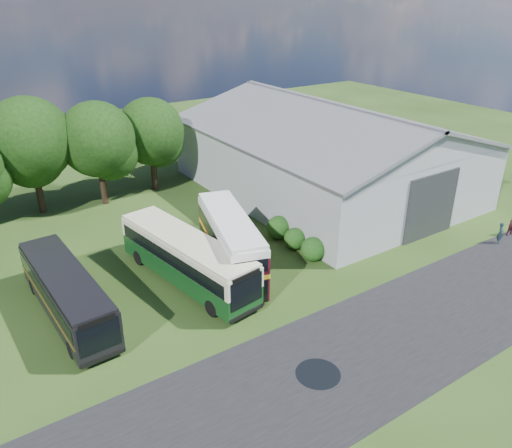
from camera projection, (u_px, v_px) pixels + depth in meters
ground at (303, 331)px, 27.14m from camera, size 120.00×120.00×0.00m
asphalt_road at (383, 341)px, 26.39m from camera, size 60.00×8.00×0.02m
puddle at (318, 374)px, 24.13m from camera, size 2.20×2.20×0.01m
storage_shed at (324, 145)px, 44.95m from camera, size 18.80×24.80×8.15m
tree_mid at (29, 140)px, 39.16m from camera, size 6.80×6.80×9.60m
tree_right_a at (97, 139)px, 41.13m from camera, size 6.26×6.26×8.83m
tree_right_b at (150, 132)px, 44.36m from camera, size 5.98×5.98×8.45m
shrub_front at (312, 259)px, 34.47m from camera, size 1.70×1.70×1.70m
shrub_mid at (295, 248)px, 35.98m from camera, size 1.60×1.60×1.60m
shrub_back at (278, 237)px, 37.49m from camera, size 1.80×1.80×1.80m
bus_green_single at (187, 258)px, 31.14m from camera, size 4.32×11.62×3.13m
bus_maroon_double at (231, 244)px, 32.22m from camera, size 4.80×9.43×3.93m
bus_dark_single at (67, 293)px, 27.83m from camera, size 2.85×10.46×2.86m
visitor_a at (501, 233)px, 36.30m from camera, size 0.71×0.64×1.62m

